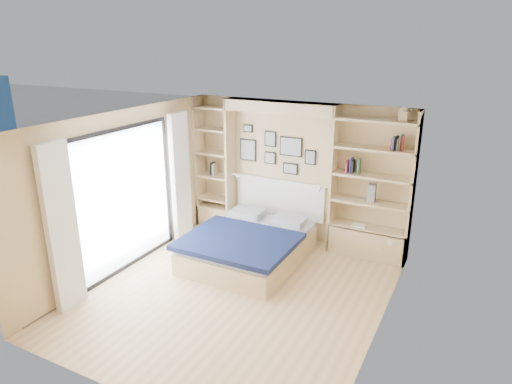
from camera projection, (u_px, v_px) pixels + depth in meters
The scene contains 8 objects.
ground at pixel (237, 293), 6.59m from camera, with size 4.50×4.50×0.00m, color #D6B27B.
room_shell at pixel (261, 190), 7.70m from camera, with size 4.50×4.50×4.50m.
bed at pixel (249, 244), 7.52m from camera, with size 1.72×2.28×1.07m.
photo_gallery at pixel (275, 150), 8.15m from camera, with size 1.48×0.02×0.82m.
reading_lamps at pixel (277, 181), 8.06m from camera, with size 1.92×0.12×0.15m.
shelf_decor at pixel (358, 157), 7.32m from camera, with size 3.53×0.23×2.03m.
deck at pixel (62, 245), 8.15m from camera, with size 3.20×4.00×0.05m, color brown.
deck_chair at pixel (62, 230), 7.95m from camera, with size 0.60×0.78×0.70m.
Camera 1 is at (2.88, -5.02, 3.49)m, focal length 32.00 mm.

